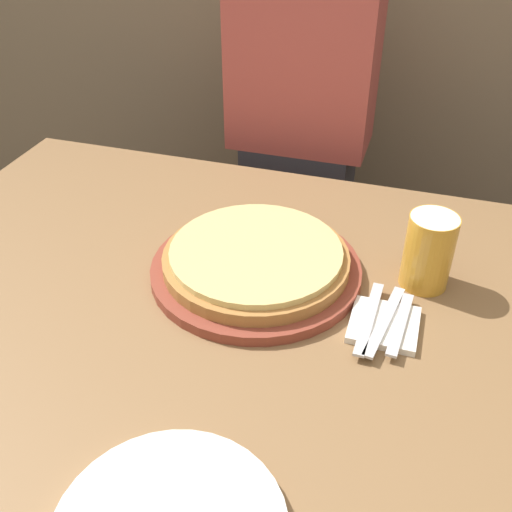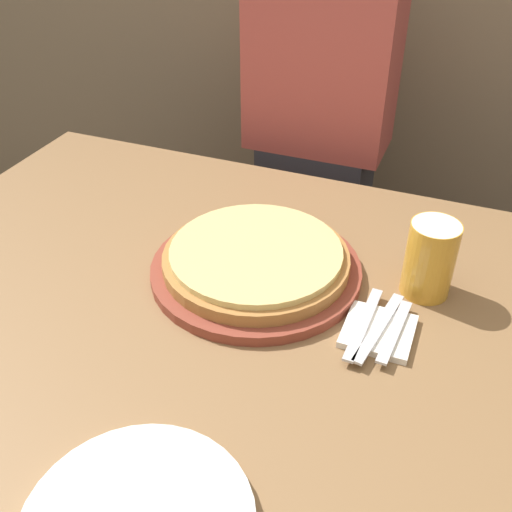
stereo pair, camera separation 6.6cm
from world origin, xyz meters
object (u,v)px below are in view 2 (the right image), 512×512
(pizza_on_board, at_px, (256,262))
(diner_person, at_px, (317,160))
(beer_glass, at_px, (431,256))
(spoon, at_px, (395,331))
(fork, at_px, (364,323))
(dinner_knife, at_px, (379,327))

(pizza_on_board, xyz_separation_m, diner_person, (-0.07, 0.62, -0.09))
(beer_glass, bearing_deg, spoon, -100.50)
(pizza_on_board, relative_size, diner_person, 0.29)
(fork, bearing_deg, dinner_knife, 0.00)
(pizza_on_board, xyz_separation_m, fork, (0.22, -0.08, -0.01))
(pizza_on_board, relative_size, beer_glass, 2.78)
(pizza_on_board, height_order, beer_glass, beer_glass)
(spoon, bearing_deg, diner_person, 115.74)
(pizza_on_board, distance_m, spoon, 0.28)
(pizza_on_board, xyz_separation_m, dinner_knife, (0.24, -0.08, -0.01))
(spoon, bearing_deg, dinner_knife, 180.00)
(spoon, relative_size, diner_person, 0.12)
(pizza_on_board, distance_m, diner_person, 0.63)
(fork, relative_size, spoon, 1.17)
(beer_glass, height_order, diner_person, diner_person)
(beer_glass, distance_m, dinner_knife, 0.16)
(dinner_knife, relative_size, diner_person, 0.14)
(beer_glass, height_order, dinner_knife, beer_glass)
(fork, bearing_deg, spoon, 0.00)
(beer_glass, xyz_separation_m, fork, (-0.08, -0.14, -0.06))
(beer_glass, distance_m, spoon, 0.15)
(beer_glass, relative_size, dinner_knife, 0.75)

